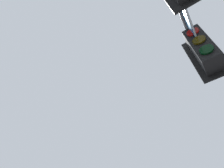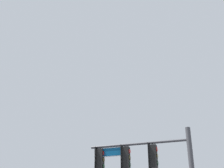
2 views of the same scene
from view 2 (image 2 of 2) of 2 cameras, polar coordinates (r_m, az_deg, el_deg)
signal_pole_near at (r=15.68m, az=6.83°, el=-14.84°), size 5.18×0.72×5.72m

